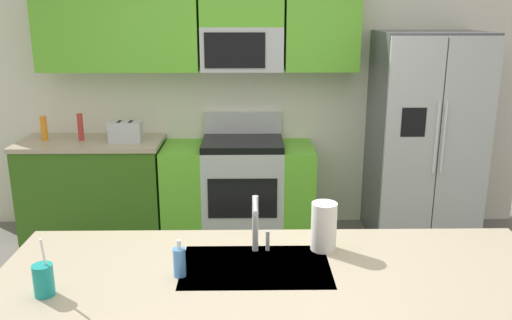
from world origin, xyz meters
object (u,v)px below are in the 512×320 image
pepper_mill (80,127)px  soap_dispenser (179,262)px  toaster (126,132)px  bottle_orange (44,128)px  refrigerator (424,138)px  drink_cup_teal (43,280)px  sink_faucet (257,220)px  range_oven (239,188)px  paper_towel_roll (324,226)px

pepper_mill → soap_dispenser: pepper_mill is taller
toaster → bottle_orange: bearing=175.0°
refrigerator → pepper_mill: refrigerator is taller
pepper_mill → drink_cup_teal: bearing=-76.5°
pepper_mill → bottle_orange: (-0.33, 0.01, -0.01)m
toaster → refrigerator: bearing=-0.4°
drink_cup_teal → soap_dispenser: bearing=16.4°
toaster → pepper_mill: (-0.41, 0.05, 0.03)m
drink_cup_teal → bottle_orange: bearing=109.8°
bottle_orange → drink_cup_teal: size_ratio=0.85×
bottle_orange → sink_faucet: (1.86, -2.33, 0.06)m
range_oven → refrigerator: (1.65, -0.07, 0.48)m
toaster → bottle_orange: 0.74m
refrigerator → toaster: 2.65m
drink_cup_teal → soap_dispenser: 0.56m
soap_dispenser → refrigerator: bearing=52.9°
sink_faucet → drink_cup_teal: 0.96m
sink_faucet → refrigerator: bearing=55.8°
refrigerator → drink_cup_teal: bearing=-132.4°
refrigerator → soap_dispenser: refrigerator is taller
sink_faucet → paper_towel_roll: sink_faucet is taller
refrigerator → sink_faucet: refrigerator is taller
sink_faucet → drink_cup_teal: (-0.88, -0.38, -0.10)m
toaster → bottle_orange: bottle_orange is taller
refrigerator → soap_dispenser: bearing=-127.1°
pepper_mill → paper_towel_roll: size_ratio=1.01×
range_oven → bottle_orange: size_ratio=6.24×
toaster → pepper_mill: size_ratio=1.16×
sink_faucet → soap_dispenser: sink_faucet is taller
pepper_mill → drink_cup_teal: size_ratio=0.95×
toaster → paper_towel_roll: (1.45, -2.23, 0.03)m
drink_cup_teal → pepper_mill: bearing=103.5°
refrigerator → pepper_mill: (-3.05, 0.07, 0.10)m
range_oven → toaster: size_ratio=4.86×
range_oven → toaster: (-0.99, -0.05, 0.55)m
pepper_mill → bottle_orange: pepper_mill is taller
toaster → sink_faucet: bearing=-63.8°
toaster → soap_dispenser: size_ratio=1.65×
bottle_orange → paper_towel_roll: 3.17m
sink_faucet → soap_dispenser: size_ratio=1.66×
refrigerator → bottle_orange: 3.39m
bottle_orange → soap_dispenser: (1.51, -2.56, -0.04)m
range_oven → paper_towel_roll: bearing=-78.8°
toaster → paper_towel_roll: 2.66m
range_oven → refrigerator: bearing=-2.5°
range_oven → refrigerator: 1.73m
sink_faucet → paper_towel_roll: size_ratio=1.17×
paper_towel_roll → refrigerator: bearing=61.5°
toaster → range_oven: bearing=3.0°
toaster → soap_dispenser: (0.78, -2.49, -0.02)m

